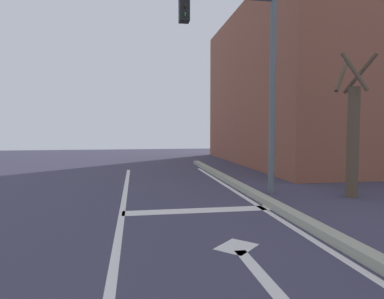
% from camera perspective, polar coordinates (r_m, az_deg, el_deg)
% --- Properties ---
extents(lane_line_center, '(0.12, 20.00, 0.01)m').
position_cam_1_polar(lane_line_center, '(4.18, -13.19, -19.90)').
color(lane_line_center, silver).
rests_on(lane_line_center, ground).
extents(lane_line_curbside, '(0.12, 20.00, 0.01)m').
position_cam_1_polar(lane_line_curbside, '(4.92, 24.17, -16.47)').
color(lane_line_curbside, silver).
rests_on(lane_line_curbside, ground).
extents(stop_bar, '(3.02, 0.40, 0.01)m').
position_cam_1_polar(stop_bar, '(7.00, 0.98, -10.17)').
color(stop_bar, silver).
rests_on(stop_bar, ground).
extents(lane_arrow_stem, '(0.16, 1.40, 0.01)m').
position_cam_1_polar(lane_arrow_stem, '(4.26, 11.02, -19.44)').
color(lane_arrow_stem, silver).
rests_on(lane_arrow_stem, ground).
extents(lane_arrow_head, '(0.71, 0.71, 0.01)m').
position_cam_1_polar(lane_arrow_head, '(5.01, 7.47, -15.82)').
color(lane_arrow_head, silver).
rests_on(lane_arrow_head, ground).
extents(curb_strip, '(0.24, 24.00, 0.14)m').
position_cam_1_polar(curb_strip, '(5.03, 26.64, -15.26)').
color(curb_strip, '#9FA18A').
rests_on(curb_strip, ground).
extents(traffic_signal_mast, '(4.58, 0.34, 5.32)m').
position_cam_1_polar(traffic_signal_mast, '(8.75, 7.16, 16.13)').
color(traffic_signal_mast, '#586264').
rests_on(traffic_signal_mast, ground).
extents(roadside_tree, '(1.02, 1.00, 3.46)m').
position_cam_1_polar(roadside_tree, '(9.03, 25.34, 2.43)').
color(roadside_tree, brown).
rests_on(roadside_tree, ground).
extents(building_block, '(11.91, 11.78, 7.24)m').
position_cam_1_polar(building_block, '(18.85, 25.49, 9.14)').
color(building_block, brown).
rests_on(building_block, ground).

